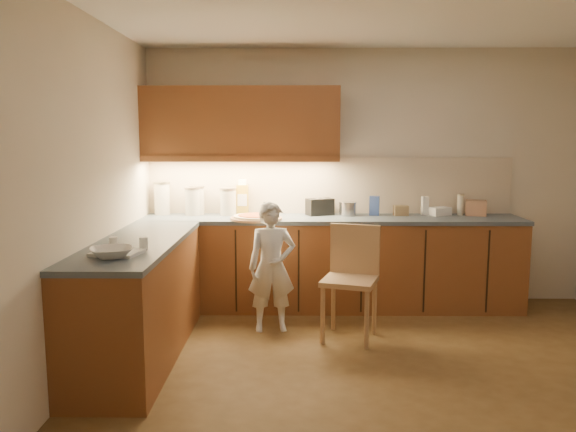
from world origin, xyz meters
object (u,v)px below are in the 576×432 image
object	(u,v)px
child	(272,267)
toaster	(320,207)
oil_jug	(243,198)
pizza_on_board	(256,217)
wooden_chair	(352,273)

from	to	relation	value
child	toaster	bearing A→B (deg)	53.98
oil_jug	child	bearing A→B (deg)	-69.51
oil_jug	toaster	xyz separation A→B (m)	(0.79, -0.04, -0.08)
pizza_on_board	oil_jug	distance (m)	0.43
wooden_chair	oil_jug	size ratio (longest dim) A/B	2.68
pizza_on_board	child	size ratio (longest dim) A/B	0.43
wooden_chair	toaster	xyz separation A→B (m)	(-0.23, 0.99, 0.45)
pizza_on_board	wooden_chair	distance (m)	1.15
pizza_on_board	toaster	distance (m)	0.71
child	toaster	xyz separation A→B (m)	(0.46, 0.85, 0.43)
pizza_on_board	oil_jug	size ratio (longest dim) A/B	1.39
wooden_chair	toaster	distance (m)	1.11
oil_jug	wooden_chair	bearing A→B (deg)	-45.43
child	oil_jug	distance (m)	1.08
child	toaster	distance (m)	1.05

